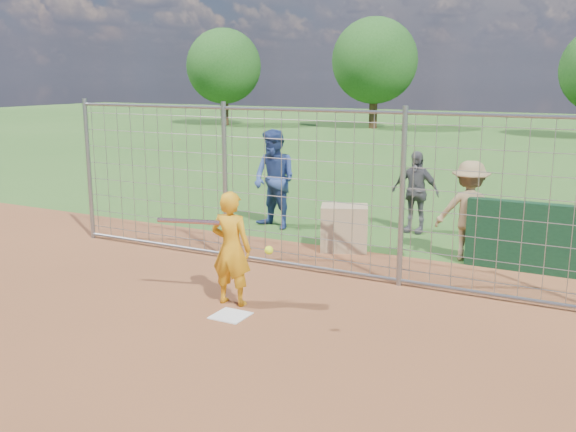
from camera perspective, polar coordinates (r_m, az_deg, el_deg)
The scene contains 11 objects.
ground at distance 8.46m, azimuth -4.38°, elevation -8.46°, with size 100.00×100.00×0.00m, color #2D591E.
infield_dirt at distance 6.36m, azimuth -19.55°, elevation -16.51°, with size 18.00×18.00×0.00m, color brown.
home_plate at distance 8.30m, azimuth -5.13°, elevation -8.83°, with size 0.43×0.43×0.02m, color silver.
dugout_wall at distance 10.59m, azimuth 22.49°, elevation -1.98°, with size 2.60×0.20×1.10m, color #11381E.
batter at distance 8.50m, azimuth -5.08°, elevation -2.89°, with size 0.56×0.37×1.54m, color orange.
bystander_a at distance 12.75m, azimuth -1.22°, elevation 3.27°, with size 0.96×0.75×1.98m, color navy.
bystander_b at distance 12.67m, azimuth 11.24°, elevation 2.11°, with size 0.94×0.39×1.60m, color #515156.
bystander_c at distance 10.93m, azimuth 15.80°, elevation 0.43°, with size 1.07×0.62×1.66m, color #8F754E.
equipment_bin at distance 11.23m, azimuth 5.01°, elevation -1.08°, with size 0.80×0.55×0.80m, color tan.
equipment_in_play at distance 8.28m, azimuth -7.25°, elevation -1.05°, with size 1.85×0.50×0.23m.
backstop_fence at distance 9.81m, azimuth 1.73°, elevation 2.12°, with size 9.08×0.08×2.60m.
Camera 1 is at (4.25, -6.67, 3.00)m, focal length 40.00 mm.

